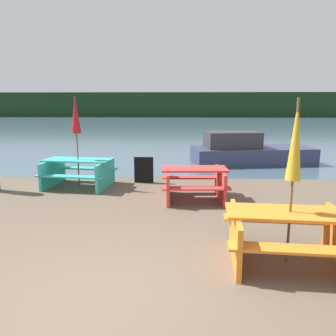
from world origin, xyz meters
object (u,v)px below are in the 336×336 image
(picnic_table_orange, at_px, (289,232))
(umbrella_crimson, at_px, (76,116))
(picnic_table_teal, at_px, (79,170))
(signboard, at_px, (144,170))
(boat, at_px, (247,152))
(umbrella_gold, at_px, (295,142))
(picnic_table_red, at_px, (194,181))

(picnic_table_orange, bearing_deg, umbrella_crimson, 136.03)
(picnic_table_orange, distance_m, umbrella_crimson, 6.25)
(picnic_table_teal, bearing_deg, signboard, 17.49)
(umbrella_crimson, relative_size, boat, 0.52)
(umbrella_gold, relative_size, umbrella_crimson, 0.96)
(umbrella_gold, distance_m, signboard, 5.62)
(picnic_table_orange, xyz_separation_m, boat, (0.97, 7.99, -0.02))
(picnic_table_orange, bearing_deg, picnic_table_teal, 136.03)
(picnic_table_orange, relative_size, picnic_table_teal, 0.95)
(umbrella_crimson, height_order, boat, umbrella_crimson)
(picnic_table_teal, bearing_deg, umbrella_crimson, -75.96)
(umbrella_gold, bearing_deg, picnic_table_orange, 0.00)
(umbrella_gold, height_order, signboard, umbrella_gold)
(picnic_table_red, distance_m, umbrella_gold, 3.61)
(picnic_table_orange, relative_size, umbrella_crimson, 0.77)
(umbrella_gold, xyz_separation_m, signboard, (-2.63, 4.77, -1.38))
(boat, bearing_deg, picnic_table_teal, -153.79)
(picnic_table_orange, xyz_separation_m, picnic_table_red, (-1.23, 3.14, -0.02))
(picnic_table_teal, height_order, boat, boat)
(picnic_table_red, xyz_separation_m, picnic_table_teal, (-3.14, 1.08, 0.01))
(umbrella_gold, bearing_deg, picnic_table_red, 111.47)
(picnic_table_orange, height_order, picnic_table_red, picnic_table_orange)
(picnic_table_teal, bearing_deg, umbrella_gold, -43.97)
(picnic_table_teal, height_order, umbrella_crimson, umbrella_crimson)
(umbrella_crimson, distance_m, boat, 6.70)
(picnic_table_red, height_order, boat, boat)
(picnic_table_teal, xyz_separation_m, umbrella_crimson, (0.00, -0.00, 1.47))
(boat, relative_size, signboard, 6.27)
(picnic_table_red, relative_size, umbrella_crimson, 0.65)
(picnic_table_teal, distance_m, boat, 6.54)
(picnic_table_red, distance_m, picnic_table_teal, 3.32)
(umbrella_gold, relative_size, boat, 0.50)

